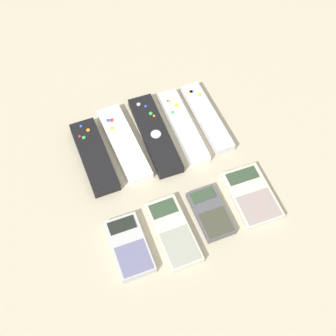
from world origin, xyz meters
The scene contains 10 objects.
ground_plane centered at (0.00, 0.00, 0.00)m, with size 3.00×3.00×0.00m, color #B2A88E.
remote_0 centered at (-0.13, 0.13, 0.01)m, with size 0.06×0.19×0.03m.
remote_1 centered at (-0.06, 0.14, 0.01)m, with size 0.05×0.21×0.02m.
remote_2 centered at (0.01, 0.13, 0.01)m, with size 0.07×0.22×0.02m.
remote_3 centered at (0.08, 0.13, 0.01)m, with size 0.06×0.21×0.02m.
remote_4 centered at (0.14, 0.13, 0.01)m, with size 0.05×0.20×0.02m.
calculator_0 centered at (-0.14, -0.10, 0.01)m, with size 0.07×0.13×0.02m.
calculator_1 centered at (-0.05, -0.10, 0.01)m, with size 0.07×0.15×0.02m.
calculator_2 centered at (0.04, -0.09, 0.01)m, with size 0.07×0.12×0.02m.
calculator_3 centered at (0.13, -0.09, 0.01)m, with size 0.09×0.14×0.02m.
Camera 1 is at (-0.22, -0.46, 0.84)m, focal length 50.00 mm.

